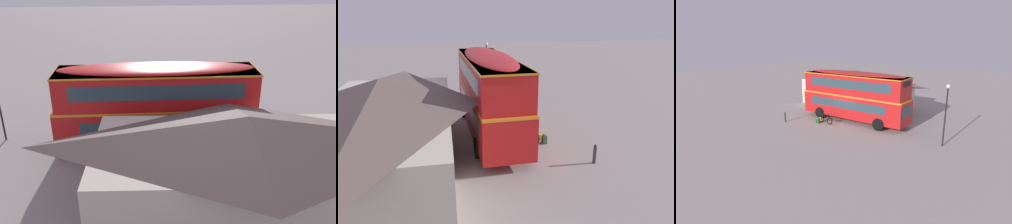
% 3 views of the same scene
% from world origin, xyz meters
% --- Properties ---
extents(ground_plane, '(120.00, 120.00, 0.00)m').
position_xyz_m(ground_plane, '(0.00, 0.00, 0.00)').
color(ground_plane, gray).
extents(double_decker_bus, '(10.81, 2.76, 4.79)m').
position_xyz_m(double_decker_bus, '(0.40, 0.52, 2.65)').
color(double_decker_bus, black).
rests_on(double_decker_bus, ground).
extents(touring_bicycle, '(1.77, 0.46, 1.02)m').
position_xyz_m(touring_bicycle, '(-1.42, -1.79, 0.37)').
color(touring_bicycle, black).
rests_on(touring_bicycle, ground).
extents(backpack_on_ground, '(0.34, 0.29, 0.53)m').
position_xyz_m(backpack_on_ground, '(-1.98, -2.12, 0.28)').
color(backpack_on_ground, '#386642').
rests_on(backpack_on_ground, ground).
extents(water_bottle_red_squeeze, '(0.08, 0.08, 0.25)m').
position_xyz_m(water_bottle_red_squeeze, '(0.01, -2.16, 0.12)').
color(water_bottle_red_squeeze, '#D84C33').
rests_on(water_bottle_red_squeeze, ground).
extents(pub_building, '(13.04, 6.88, 4.25)m').
position_xyz_m(pub_building, '(-2.96, 5.96, 2.17)').
color(pub_building, beige).
rests_on(pub_building, ground).
extents(street_lamp, '(0.28, 0.28, 4.60)m').
position_xyz_m(street_lamp, '(9.26, -1.02, 2.85)').
color(street_lamp, black).
rests_on(street_lamp, ground).
extents(kerb_bollard, '(0.16, 0.16, 0.97)m').
position_xyz_m(kerb_bollard, '(-4.84, -3.60, 0.50)').
color(kerb_bollard, '#333338').
rests_on(kerb_bollard, ground).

